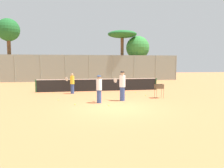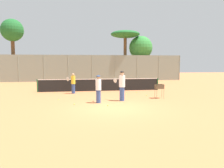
# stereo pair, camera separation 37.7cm
# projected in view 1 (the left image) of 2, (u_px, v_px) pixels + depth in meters

# --- Properties ---
(ground_plane) EXTENTS (80.00, 80.00, 0.00)m
(ground_plane) POSITION_uv_depth(u_px,v_px,m) (115.00, 108.00, 11.74)
(ground_plane) COLOR #C67242
(tennis_net) EXTENTS (10.59, 0.10, 1.07)m
(tennis_net) POSITION_uv_depth(u_px,v_px,m) (99.00, 85.00, 18.94)
(tennis_net) COLOR #26592D
(tennis_net) RESTS_ON ground_plane
(back_fence) EXTENTS (25.03, 0.08, 3.49)m
(back_fence) POSITION_uv_depth(u_px,v_px,m) (89.00, 68.00, 29.13)
(back_fence) COLOR gray
(back_fence) RESTS_ON ground_plane
(tree_0) EXTENTS (2.93, 2.93, 8.20)m
(tree_0) POSITION_uv_depth(u_px,v_px,m) (8.00, 31.00, 28.41)
(tree_0) COLOR brown
(tree_0) RESTS_ON ground_plane
(tree_1) EXTENTS (4.13, 4.13, 7.01)m
(tree_1) POSITION_uv_depth(u_px,v_px,m) (122.00, 36.00, 31.03)
(tree_1) COLOR brown
(tree_1) RESTS_ON ground_plane
(tree_2) EXTENTS (3.39, 3.39, 6.34)m
(tree_2) POSITION_uv_depth(u_px,v_px,m) (138.00, 48.00, 31.91)
(tree_2) COLOR brown
(tree_2) RESTS_ON ground_plane
(player_white_outfit) EXTENTS (0.78, 0.57, 1.61)m
(player_white_outfit) POSITION_uv_depth(u_px,v_px,m) (72.00, 83.00, 17.30)
(player_white_outfit) COLOR #334C8C
(player_white_outfit) RESTS_ON ground_plane
(player_red_cap) EXTENTS (0.72, 0.77, 1.89)m
(player_red_cap) POSITION_uv_depth(u_px,v_px,m) (122.00, 86.00, 14.04)
(player_red_cap) COLOR #334C8C
(player_red_cap) RESTS_ON ground_plane
(player_yellow_shirt) EXTENTS (0.45, 0.86, 1.67)m
(player_yellow_shirt) POSITION_uv_depth(u_px,v_px,m) (99.00, 89.00, 13.26)
(player_yellow_shirt) COLOR #334C8C
(player_yellow_shirt) RESTS_ON ground_plane
(ball_cart) EXTENTS (0.56, 0.41, 0.96)m
(ball_cart) POSITION_uv_depth(u_px,v_px,m) (159.00, 88.00, 15.15)
(ball_cart) COLOR brown
(ball_cart) RESTS_ON ground_plane
(tennis_ball_0) EXTENTS (0.07, 0.07, 0.07)m
(tennis_ball_0) POSITION_uv_depth(u_px,v_px,m) (109.00, 105.00, 12.40)
(tennis_ball_0) COLOR #D1E54C
(tennis_ball_0) RESTS_ON ground_plane
(tennis_ball_1) EXTENTS (0.07, 0.07, 0.07)m
(tennis_ball_1) POSITION_uv_depth(u_px,v_px,m) (75.00, 104.00, 12.74)
(tennis_ball_1) COLOR #D1E54C
(tennis_ball_1) RESTS_ON ground_plane
(tennis_ball_2) EXTENTS (0.07, 0.07, 0.07)m
(tennis_ball_2) POSITION_uv_depth(u_px,v_px,m) (146.00, 95.00, 16.26)
(tennis_ball_2) COLOR #D1E54C
(tennis_ball_2) RESTS_ON ground_plane
(tennis_ball_3) EXTENTS (0.07, 0.07, 0.07)m
(tennis_ball_3) POSITION_uv_depth(u_px,v_px,m) (58.00, 100.00, 14.26)
(tennis_ball_3) COLOR #D1E54C
(tennis_ball_3) RESTS_ON ground_plane
(tennis_ball_4) EXTENTS (0.07, 0.07, 0.07)m
(tennis_ball_4) POSITION_uv_depth(u_px,v_px,m) (136.00, 92.00, 17.92)
(tennis_ball_4) COLOR #D1E54C
(tennis_ball_4) RESTS_ON ground_plane
(tennis_ball_5) EXTENTS (0.07, 0.07, 0.07)m
(tennis_ball_5) POSITION_uv_depth(u_px,v_px,m) (126.00, 94.00, 17.18)
(tennis_ball_5) COLOR #D1E54C
(tennis_ball_5) RESTS_ON ground_plane
(tennis_ball_6) EXTENTS (0.07, 0.07, 0.07)m
(tennis_ball_6) POSITION_uv_depth(u_px,v_px,m) (54.00, 92.00, 17.79)
(tennis_ball_6) COLOR #D1E54C
(tennis_ball_6) RESTS_ON ground_plane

